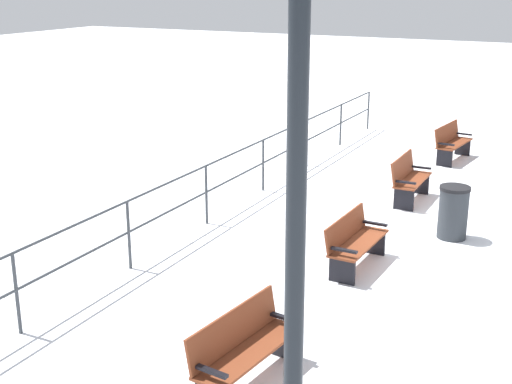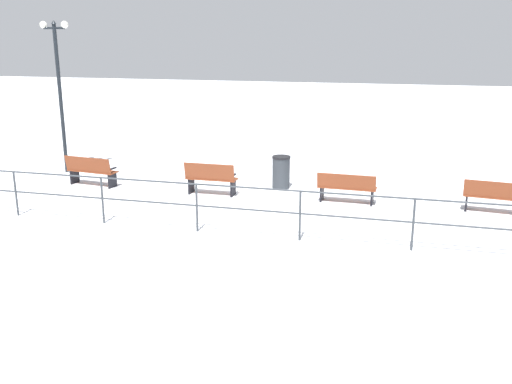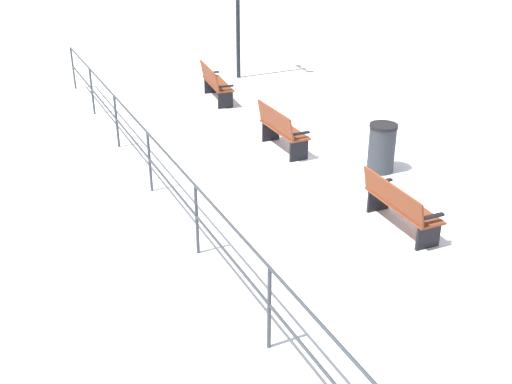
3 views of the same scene
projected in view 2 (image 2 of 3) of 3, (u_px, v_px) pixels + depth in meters
ground_plane at (278, 198)px, 15.98m from camera, size 80.00×80.00×0.00m
bench_nearest at (498, 196)px, 14.42m from camera, size 0.70×1.71×0.88m
bench_second at (347, 187)px, 15.34m from camera, size 0.58×1.58×0.85m
bench_third at (211, 178)px, 16.12m from camera, size 0.52×1.46×0.95m
bench_fourth at (91, 170)px, 17.10m from camera, size 0.68×1.63×0.91m
lamppost_middle at (59, 78)px, 18.20m from camera, size 0.23×0.98×4.85m
waterfront_railing at (247, 203)px, 12.74m from camera, size 0.05×16.90×1.16m
trash_bin at (281, 172)px, 16.89m from camera, size 0.54×0.54×0.96m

